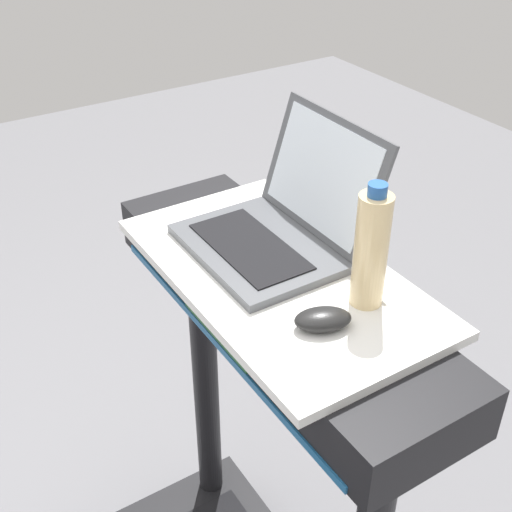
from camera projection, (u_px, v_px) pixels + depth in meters
name	position (u px, v px, depth m)	size (l,w,h in m)	color
desk_board	(278.00, 274.00, 1.32)	(0.68, 0.38, 0.02)	white
laptop	(279.00, 223.00, 1.36)	(0.33, 0.32, 0.25)	#515459
computer_mouse	(323.00, 319.00, 1.16)	(0.06, 0.10, 0.03)	black
water_bottle	(371.00, 249.00, 1.17)	(0.06, 0.06, 0.24)	beige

